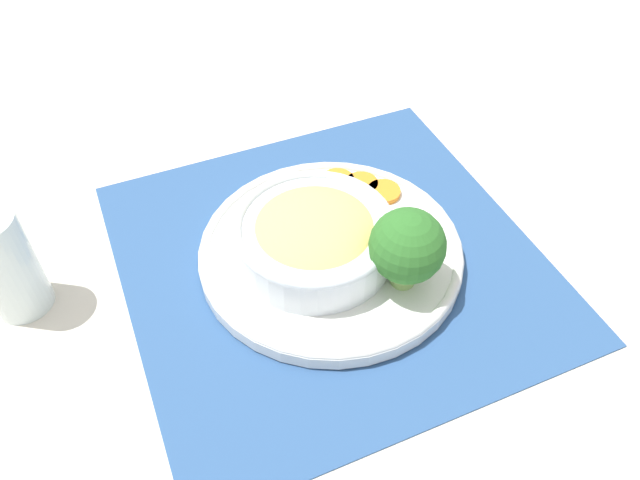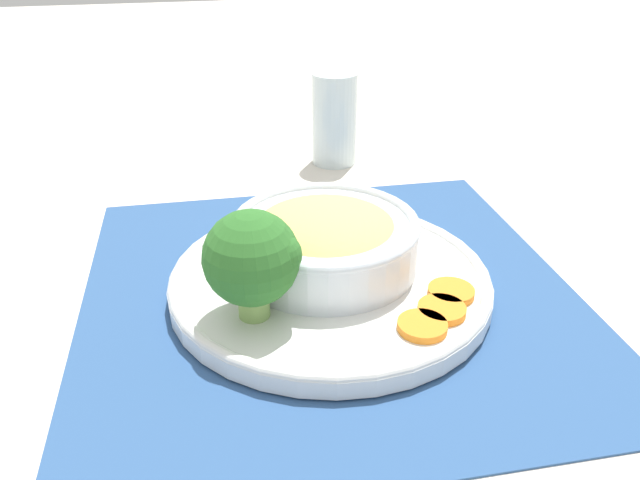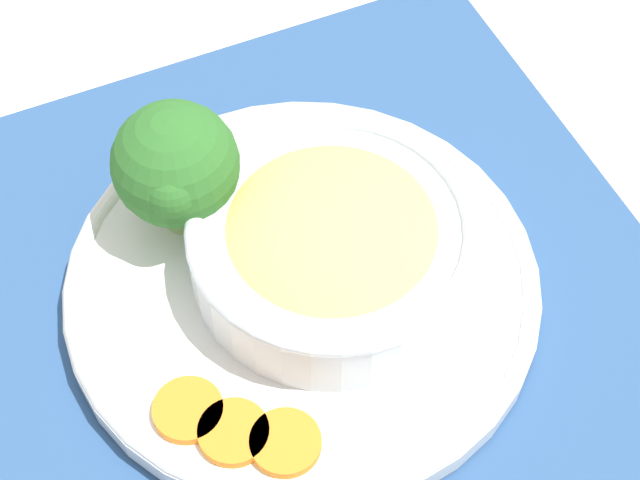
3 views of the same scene
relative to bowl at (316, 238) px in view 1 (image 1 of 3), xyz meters
name	(u,v)px [view 1 (image 1 of 3)]	position (x,y,z in m)	size (l,w,h in m)	color
ground_plane	(331,259)	(0.00, 0.02, -0.05)	(4.00, 4.00, 0.00)	beige
placemat	(331,258)	(0.00, 0.02, -0.05)	(0.47, 0.47, 0.00)	#2D5184
plate	(331,250)	(0.00, 0.02, -0.03)	(0.30, 0.30, 0.02)	white
bowl	(316,238)	(0.00, 0.00, 0.00)	(0.18, 0.18, 0.06)	silver
broccoli_floret	(407,246)	(0.07, 0.07, 0.03)	(0.08, 0.08, 0.10)	#84AD5B
carrot_slice_near	(384,192)	(-0.06, 0.12, -0.03)	(0.04, 0.04, 0.01)	orange
carrot_slice_middle	(362,184)	(-0.08, 0.10, -0.03)	(0.04, 0.04, 0.01)	orange
carrot_slice_far	(338,181)	(-0.10, 0.08, -0.03)	(0.04, 0.04, 0.01)	orange
water_glass	(7,269)	(-0.09, -0.31, 0.01)	(0.06, 0.06, 0.13)	silver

